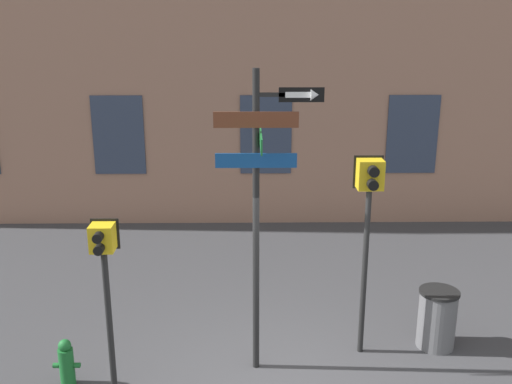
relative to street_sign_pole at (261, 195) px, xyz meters
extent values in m
cube|color=#2D384C|center=(-3.18, 6.09, -0.37)|extent=(1.20, 0.03, 1.84)
cube|color=#2D384C|center=(0.25, 6.09, -0.37)|extent=(1.20, 0.03, 1.84)
cube|color=#2D384C|center=(3.68, 6.09, -0.37)|extent=(1.20, 0.03, 1.84)
cylinder|color=black|center=(-0.06, 0.01, -0.47)|extent=(0.09, 0.09, 4.13)
cube|color=black|center=(0.22, 0.01, 1.27)|extent=(0.56, 0.05, 0.05)
cube|color=brown|center=(-0.06, -0.05, 0.97)|extent=(1.05, 0.02, 0.20)
cube|color=#196B2D|center=(0.00, 0.01, 0.72)|extent=(0.02, 1.02, 0.20)
cube|color=#14478C|center=(-0.06, -0.05, 0.46)|extent=(1.03, 0.02, 0.19)
cube|color=black|center=(0.49, 0.00, 1.27)|extent=(0.56, 0.02, 0.18)
cube|color=white|center=(0.45, -0.02, 1.27)|extent=(0.32, 0.01, 0.07)
cone|color=white|center=(0.65, -0.02, 1.27)|extent=(0.10, 0.14, 0.14)
cylinder|color=black|center=(-1.92, -0.57, -1.53)|extent=(0.08, 0.08, 2.01)
cube|color=gold|center=(-1.92, -0.57, -0.37)|extent=(0.28, 0.26, 0.33)
cube|color=black|center=(-1.92, -0.43, -0.37)|extent=(0.34, 0.02, 0.39)
cylinder|color=black|center=(-1.92, -0.76, -0.29)|extent=(0.12, 0.12, 0.12)
cylinder|color=black|center=(-1.92, -0.76, -0.44)|extent=(0.12, 0.12, 0.12)
cylinder|color=orange|center=(-1.92, -0.71, -0.29)|extent=(0.09, 0.01, 0.09)
cylinder|color=black|center=(1.48, 0.39, -1.29)|extent=(0.08, 0.08, 2.50)
cube|color=gold|center=(1.48, 0.39, 0.16)|extent=(0.34, 0.26, 0.40)
cube|color=black|center=(1.48, 0.53, 0.16)|extent=(0.40, 0.02, 0.46)
cylinder|color=black|center=(1.48, 0.20, 0.25)|extent=(0.14, 0.12, 0.14)
cylinder|color=black|center=(1.48, 0.20, 0.07)|extent=(0.14, 0.12, 0.14)
cylinder|color=#EA4C14|center=(1.48, 0.25, 0.25)|extent=(0.11, 0.01, 0.11)
cylinder|color=#196028|center=(-2.58, -0.39, -2.27)|extent=(0.20, 0.20, 0.54)
sphere|color=#196028|center=(-2.58, -0.39, -1.94)|extent=(0.17, 0.17, 0.17)
cylinder|color=#196028|center=(-2.72, -0.39, -2.24)|extent=(0.08, 0.07, 0.07)
cylinder|color=#196028|center=(-2.44, -0.39, -2.24)|extent=(0.08, 0.07, 0.07)
cylinder|color=#59595B|center=(2.63, 0.52, -2.11)|extent=(0.55, 0.55, 0.86)
cylinder|color=black|center=(2.63, 0.52, -1.65)|extent=(0.59, 0.59, 0.04)
camera|label=1|loc=(-0.16, -7.02, 2.09)|focal=40.00mm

